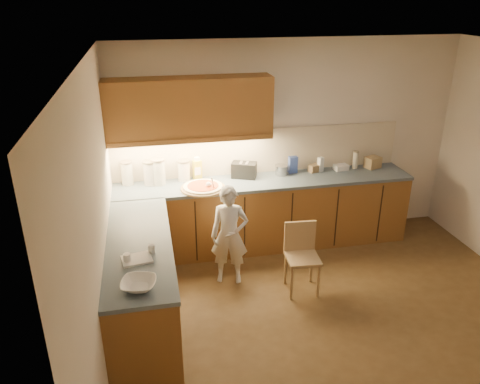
{
  "coord_description": "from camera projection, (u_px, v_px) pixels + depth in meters",
  "views": [
    {
      "loc": [
        -1.8,
        -3.58,
        3.09
      ],
      "look_at": [
        -0.8,
        1.2,
        1.0
      ],
      "focal_mm": 35.0,
      "sensor_mm": 36.0,
      "label": 1
    }
  ],
  "objects": [
    {
      "name": "room",
      "position": [
        357.0,
        167.0,
        4.12
      ],
      "size": [
        4.54,
        4.5,
        2.62
      ],
      "color": "#51381B",
      "rests_on": "ground"
    },
    {
      "name": "l_counter",
      "position": [
        229.0,
        233.0,
        5.55
      ],
      "size": [
        3.77,
        2.62,
        0.92
      ],
      "color": "brown",
      "rests_on": "ground"
    },
    {
      "name": "backsplash",
      "position": [
        260.0,
        151.0,
        6.02
      ],
      "size": [
        3.75,
        0.02,
        0.58
      ],
      "primitive_type": "cube",
      "color": "beige",
      "rests_on": "l_counter"
    },
    {
      "name": "upper_cabinets",
      "position": [
        189.0,
        108.0,
        5.45
      ],
      "size": [
        1.95,
        0.36,
        0.73
      ],
      "color": "brown",
      "rests_on": "ground"
    },
    {
      "name": "pizza_on_board",
      "position": [
        203.0,
        187.0,
        5.59
      ],
      "size": [
        0.53,
        0.53,
        0.22
      ],
      "rotation": [
        0.0,
        0.0,
        -0.07
      ],
      "color": "#A28151",
      "rests_on": "l_counter"
    },
    {
      "name": "child",
      "position": [
        230.0,
        235.0,
        5.24
      ],
      "size": [
        0.48,
        0.37,
        1.16
      ],
      "primitive_type": "imported",
      "rotation": [
        0.0,
        0.0,
        -0.24
      ],
      "color": "silver",
      "rests_on": "ground"
    },
    {
      "name": "wooden_chair",
      "position": [
        301.0,
        252.0,
        5.15
      ],
      "size": [
        0.38,
        0.38,
        0.78
      ],
      "rotation": [
        0.0,
        0.0,
        -0.07
      ],
      "color": "tan",
      "rests_on": "ground"
    },
    {
      "name": "mixing_bowl",
      "position": [
        139.0,
        284.0,
        3.72
      ],
      "size": [
        0.33,
        0.33,
        0.07
      ],
      "primitive_type": "imported",
      "rotation": [
        0.0,
        0.0,
        -0.2
      ],
      "color": "white",
      "rests_on": "l_counter"
    },
    {
      "name": "canister_a",
      "position": [
        127.0,
        173.0,
        5.68
      ],
      "size": [
        0.15,
        0.15,
        0.3
      ],
      "rotation": [
        0.0,
        0.0,
        -0.29
      ],
      "color": "beige",
      "rests_on": "l_counter"
    },
    {
      "name": "canister_b",
      "position": [
        150.0,
        173.0,
        5.68
      ],
      "size": [
        0.17,
        0.17,
        0.3
      ],
      "rotation": [
        0.0,
        0.0,
        0.23
      ],
      "color": "silver",
      "rests_on": "l_counter"
    },
    {
      "name": "canister_c",
      "position": [
        158.0,
        172.0,
        5.68
      ],
      "size": [
        0.17,
        0.17,
        0.33
      ],
      "rotation": [
        0.0,
        0.0,
        -0.31
      ],
      "color": "silver",
      "rests_on": "l_counter"
    },
    {
      "name": "canister_d",
      "position": [
        184.0,
        170.0,
        5.81
      ],
      "size": [
        0.16,
        0.16,
        0.26
      ],
      "rotation": [
        0.0,
        0.0,
        -0.06
      ],
      "color": "white",
      "rests_on": "l_counter"
    },
    {
      "name": "oil_jug",
      "position": [
        197.0,
        169.0,
        5.83
      ],
      "size": [
        0.12,
        0.1,
        0.3
      ],
      "rotation": [
        0.0,
        0.0,
        0.29
      ],
      "color": "gold",
      "rests_on": "l_counter"
    },
    {
      "name": "toaster",
      "position": [
        244.0,
        170.0,
        5.92
      ],
      "size": [
        0.35,
        0.28,
        0.2
      ],
      "rotation": [
        0.0,
        0.0,
        -0.39
      ],
      "color": "black",
      "rests_on": "l_counter"
    },
    {
      "name": "steel_pot",
      "position": [
        281.0,
        170.0,
        6.01
      ],
      "size": [
        0.17,
        0.17,
        0.13
      ],
      "color": "#A8A8AD",
      "rests_on": "l_counter"
    },
    {
      "name": "blue_box",
      "position": [
        293.0,
        165.0,
        6.07
      ],
      "size": [
        0.11,
        0.08,
        0.22
      ],
      "primitive_type": "cube",
      "rotation": [
        0.0,
        0.0,
        0.04
      ],
      "color": "#314695",
      "rests_on": "l_counter"
    },
    {
      "name": "card_box_a",
      "position": [
        314.0,
        168.0,
        6.12
      ],
      "size": [
        0.16,
        0.14,
        0.1
      ],
      "primitive_type": "cube",
      "rotation": [
        0.0,
        0.0,
        0.33
      ],
      "color": "#967751",
      "rests_on": "l_counter"
    },
    {
      "name": "white_bottle",
      "position": [
        321.0,
        164.0,
        6.12
      ],
      "size": [
        0.08,
        0.08,
        0.19
      ],
      "primitive_type": "cube",
      "rotation": [
        0.0,
        0.0,
        0.31
      ],
      "color": "white",
      "rests_on": "l_counter"
    },
    {
      "name": "flat_pack",
      "position": [
        341.0,
        167.0,
        6.19
      ],
      "size": [
        0.19,
        0.15,
        0.07
      ],
      "primitive_type": "cube",
      "rotation": [
        0.0,
        0.0,
        0.12
      ],
      "color": "white",
      "rests_on": "l_counter"
    },
    {
      "name": "tall_jar",
      "position": [
        355.0,
        160.0,
        6.22
      ],
      "size": [
        0.08,
        0.08,
        0.24
      ],
      "rotation": [
        0.0,
        0.0,
        0.39
      ],
      "color": "silver",
      "rests_on": "l_counter"
    },
    {
      "name": "card_box_b",
      "position": [
        373.0,
        162.0,
        6.26
      ],
      "size": [
        0.23,
        0.2,
        0.15
      ],
      "primitive_type": "cube",
      "rotation": [
        0.0,
        0.0,
        0.33
      ],
      "color": "tan",
      "rests_on": "l_counter"
    },
    {
      "name": "dough_cloth",
      "position": [
        137.0,
        259.0,
        4.11
      ],
      "size": [
        0.29,
        0.24,
        0.02
      ],
      "primitive_type": "cube",
      "rotation": [
        0.0,
        0.0,
        0.18
      ],
      "color": "silver",
      "rests_on": "l_counter"
    },
    {
      "name": "spice_jar_a",
      "position": [
        127.0,
        258.0,
        4.06
      ],
      "size": [
        0.08,
        0.08,
        0.09
      ],
      "primitive_type": "cylinder",
      "rotation": [
        0.0,
        0.0,
        -0.23
      ],
      "color": "white",
      "rests_on": "l_counter"
    },
    {
      "name": "spice_jar_b",
      "position": [
        152.0,
        249.0,
        4.22
      ],
      "size": [
        0.07,
        0.07,
        0.08
      ],
      "primitive_type": "cylinder",
      "rotation": [
        0.0,
        0.0,
        0.13
      ],
      "color": "silver",
      "rests_on": "l_counter"
    }
  ]
}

